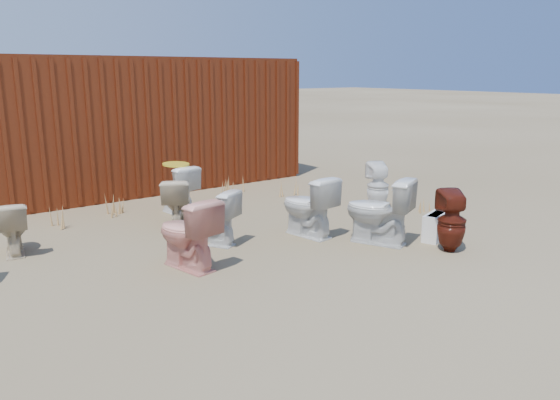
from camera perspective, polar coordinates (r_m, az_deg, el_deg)
ground at (r=6.67m, az=3.12°, el=-5.56°), size 100.00×100.00×0.00m
shipping_container at (r=10.85m, az=-14.93°, el=7.83°), size 6.00×2.40×2.40m
toilet_front_a at (r=6.94m, az=-7.19°, el=-1.81°), size 0.69×0.80×0.71m
toilet_front_pink at (r=6.14m, az=-9.68°, el=-3.45°), size 0.59×0.86×0.81m
toilet_front_c at (r=7.25m, az=2.92°, el=-0.64°), size 0.55×0.85×0.82m
toilet_front_maroon at (r=6.94m, az=17.50°, el=-2.12°), size 0.48×0.48×0.76m
toilet_front_e at (r=7.03m, az=10.25°, el=-1.11°), size 0.78×0.96×0.86m
toilet_back_beige_left at (r=7.30m, az=-26.19°, el=-2.61°), size 0.48×0.69×0.65m
toilet_back_beige_right at (r=7.84m, az=-10.71°, el=-0.22°), size 0.69×0.79×0.70m
toilet_back_yellowlid at (r=8.53m, az=-10.71°, el=1.08°), size 0.50×0.79×0.76m
toilet_back_e at (r=8.78m, az=10.19°, el=1.44°), size 0.46×0.47×0.76m
yellow_lid at (r=8.46m, az=-10.83°, el=3.69°), size 0.39×0.48×0.02m
loose_tank at (r=7.43m, az=15.97°, el=-2.67°), size 0.54×0.35×0.35m
loose_lid_near at (r=9.09m, az=-6.05°, el=-0.39°), size 0.54×0.60×0.02m
loose_lid_far at (r=7.11m, az=-8.98°, el=-4.38°), size 0.58×0.59×0.02m
weed_clump_a at (r=8.29m, az=-22.87°, el=-1.74°), size 0.36×0.36×0.30m
weed_clump_b at (r=9.40m, az=-5.08°, el=0.92°), size 0.32×0.32×0.29m
weed_clump_c at (r=9.57m, az=1.16°, el=1.15°), size 0.36×0.36×0.27m
weed_clump_d at (r=8.71m, az=-16.57°, el=-0.57°), size 0.30×0.30×0.29m
weed_clump_e at (r=10.01m, az=-4.86°, el=1.72°), size 0.34×0.34×0.30m
weed_clump_f at (r=8.75m, az=15.04°, el=-0.65°), size 0.28×0.28×0.22m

